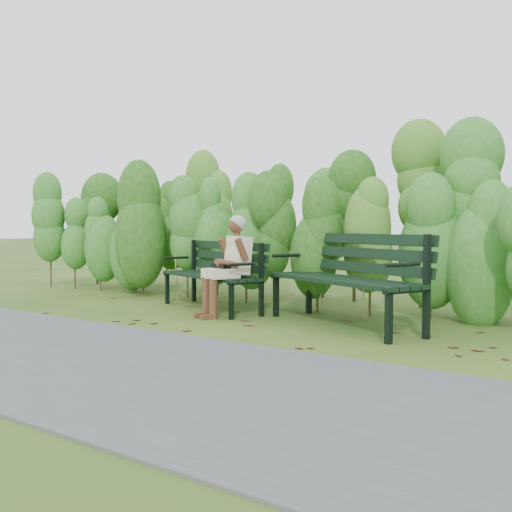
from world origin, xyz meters
The scene contains 7 objects.
ground centered at (0.00, 0.00, 0.00)m, with size 80.00×80.00×0.00m, color #274C18.
footpath centered at (0.00, -2.20, 0.01)m, with size 60.00×2.50×0.01m, color #474749.
hedge_band centered at (0.00, 1.86, 1.26)m, with size 11.04×1.67×2.42m.
leaf_litter centered at (-0.45, -0.05, 0.00)m, with size 5.63×2.20×0.01m.
bench_left centered at (-0.92, 0.75, 0.53)m, with size 1.88×1.16×0.90m.
bench_right centered at (1.11, 0.59, 0.60)m, with size 2.15×1.44×1.03m.
seated_woman centered at (-0.41, 0.37, 0.71)m, with size 0.54×0.74×1.23m.
Camera 1 is at (4.09, -5.37, 1.12)m, focal length 42.00 mm.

